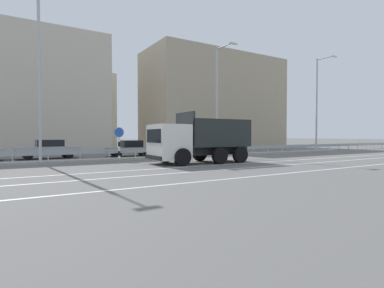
{
  "coord_description": "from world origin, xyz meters",
  "views": [
    {
      "loc": [
        -13.53,
        -18.23,
        1.76
      ],
      "look_at": [
        -2.11,
        0.33,
        1.16
      ],
      "focal_mm": 28.0,
      "sensor_mm": 36.0,
      "label": 1
    }
  ],
  "objects_px": {
    "median_road_sign": "(119,143)",
    "street_lamp_3": "(318,101)",
    "street_lamp_1": "(40,70)",
    "church_tower": "(101,102)",
    "parked_car_3": "(48,149)",
    "dump_truck": "(189,144)",
    "street_lamp_2": "(218,96)",
    "parked_car_4": "(131,148)"
  },
  "relations": [
    {
      "from": "median_road_sign",
      "to": "street_lamp_3",
      "type": "xyz_separation_m",
      "value": [
        22.28,
        -0.06,
        4.36
      ]
    },
    {
      "from": "street_lamp_1",
      "to": "church_tower",
      "type": "relative_size",
      "value": 0.72
    },
    {
      "from": "street_lamp_3",
      "to": "parked_car_3",
      "type": "distance_m",
      "value": 27.23
    },
    {
      "from": "dump_truck",
      "to": "church_tower",
      "type": "bearing_deg",
      "value": -1.79
    },
    {
      "from": "street_lamp_2",
      "to": "parked_car_3",
      "type": "relative_size",
      "value": 2.04
    },
    {
      "from": "street_lamp_3",
      "to": "church_tower",
      "type": "height_order",
      "value": "church_tower"
    },
    {
      "from": "dump_truck",
      "to": "median_road_sign",
      "type": "distance_m",
      "value": 5.47
    },
    {
      "from": "street_lamp_2",
      "to": "parked_car_3",
      "type": "distance_m",
      "value": 14.31
    },
    {
      "from": "street_lamp_1",
      "to": "median_road_sign",
      "type": "bearing_deg",
      "value": -0.08
    },
    {
      "from": "street_lamp_1",
      "to": "parked_car_4",
      "type": "relative_size",
      "value": 2.63
    },
    {
      "from": "street_lamp_3",
      "to": "parked_car_3",
      "type": "relative_size",
      "value": 2.24
    },
    {
      "from": "street_lamp_1",
      "to": "street_lamp_2",
      "type": "bearing_deg",
      "value": -0.67
    },
    {
      "from": "street_lamp_2",
      "to": "parked_car_4",
      "type": "bearing_deg",
      "value": 146.95
    },
    {
      "from": "dump_truck",
      "to": "church_tower",
      "type": "distance_m",
      "value": 29.77
    },
    {
      "from": "street_lamp_1",
      "to": "parked_car_4",
      "type": "distance_m",
      "value": 9.79
    },
    {
      "from": "street_lamp_2",
      "to": "parked_car_4",
      "type": "height_order",
      "value": "street_lamp_2"
    },
    {
      "from": "parked_car_4",
      "to": "dump_truck",
      "type": "bearing_deg",
      "value": -169.86
    },
    {
      "from": "street_lamp_1",
      "to": "street_lamp_2",
      "type": "height_order",
      "value": "street_lamp_1"
    },
    {
      "from": "median_road_sign",
      "to": "street_lamp_2",
      "type": "bearing_deg",
      "value": -1.01
    },
    {
      "from": "dump_truck",
      "to": "median_road_sign",
      "type": "relative_size",
      "value": 2.84
    },
    {
      "from": "street_lamp_2",
      "to": "church_tower",
      "type": "relative_size",
      "value": 0.63
    },
    {
      "from": "parked_car_3",
      "to": "dump_truck",
      "type": "bearing_deg",
      "value": -144.1
    },
    {
      "from": "street_lamp_1",
      "to": "street_lamp_3",
      "type": "bearing_deg",
      "value": -0.14
    },
    {
      "from": "parked_car_4",
      "to": "parked_car_3",
      "type": "bearing_deg",
      "value": 89.06
    },
    {
      "from": "street_lamp_2",
      "to": "parked_car_4",
      "type": "distance_m",
      "value": 8.8
    },
    {
      "from": "parked_car_3",
      "to": "church_tower",
      "type": "relative_size",
      "value": 0.31
    },
    {
      "from": "parked_car_3",
      "to": "street_lamp_1",
      "type": "bearing_deg",
      "value": 166.55
    },
    {
      "from": "dump_truck",
      "to": "street_lamp_2",
      "type": "distance_m",
      "value": 8.06
    },
    {
      "from": "dump_truck",
      "to": "church_tower",
      "type": "height_order",
      "value": "church_tower"
    },
    {
      "from": "parked_car_3",
      "to": "parked_car_4",
      "type": "height_order",
      "value": "parked_car_3"
    },
    {
      "from": "median_road_sign",
      "to": "church_tower",
      "type": "distance_m",
      "value": 25.83
    },
    {
      "from": "dump_truck",
      "to": "street_lamp_3",
      "type": "distance_m",
      "value": 20.16
    },
    {
      "from": "street_lamp_3",
      "to": "parked_car_4",
      "type": "bearing_deg",
      "value": 168.58
    },
    {
      "from": "dump_truck",
      "to": "median_road_sign",
      "type": "height_order",
      "value": "dump_truck"
    },
    {
      "from": "parked_car_4",
      "to": "street_lamp_1",
      "type": "bearing_deg",
      "value": 123.23
    },
    {
      "from": "street_lamp_3",
      "to": "dump_truck",
      "type": "bearing_deg",
      "value": -166.95
    },
    {
      "from": "church_tower",
      "to": "parked_car_3",
      "type": "bearing_deg",
      "value": -115.1
    },
    {
      "from": "median_road_sign",
      "to": "street_lamp_1",
      "type": "xyz_separation_m",
      "value": [
        -5.0,
        0.01,
        4.62
      ]
    },
    {
      "from": "dump_truck",
      "to": "parked_car_3",
      "type": "height_order",
      "value": "dump_truck"
    },
    {
      "from": "street_lamp_1",
      "to": "parked_car_3",
      "type": "bearing_deg",
      "value": 79.02
    },
    {
      "from": "dump_truck",
      "to": "street_lamp_1",
      "type": "bearing_deg",
      "value": 63.39
    },
    {
      "from": "street_lamp_3",
      "to": "parked_car_3",
      "type": "height_order",
      "value": "street_lamp_3"
    }
  ]
}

